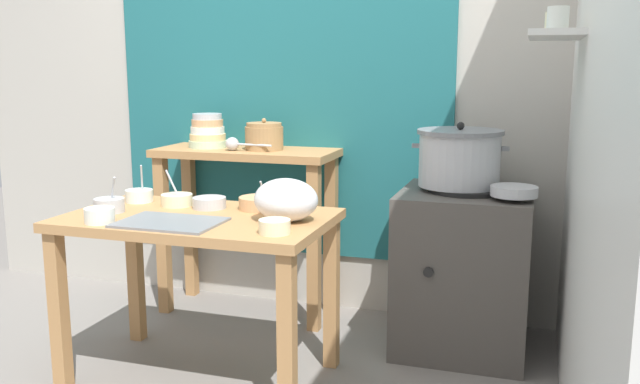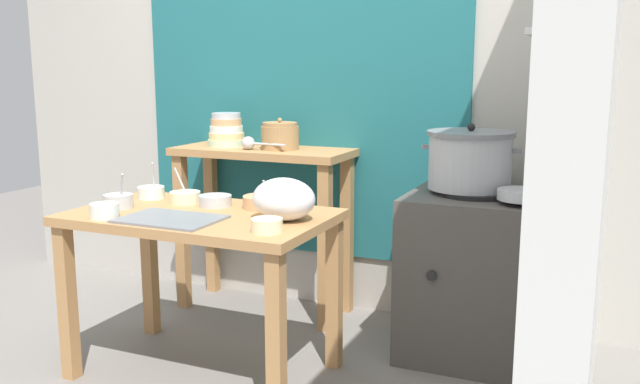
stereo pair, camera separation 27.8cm
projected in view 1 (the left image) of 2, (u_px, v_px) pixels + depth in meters
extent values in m
plane|color=gray|center=(227.00, 383.00, 2.88)|extent=(9.00, 9.00, 0.00)
cube|color=#B2ADA3|center=(326.00, 72.00, 3.64)|extent=(4.40, 0.10, 2.60)
cube|color=#1E6066|center=(279.00, 63.00, 3.65)|extent=(1.90, 0.02, 2.10)
cube|color=white|center=(599.00, 75.00, 2.41)|extent=(0.10, 3.20, 2.60)
cube|color=silver|center=(556.00, 35.00, 2.61)|extent=(0.20, 0.56, 0.02)
cylinder|color=silver|center=(558.00, 18.00, 2.45)|extent=(0.08, 0.08, 0.08)
cylinder|color=beige|center=(557.00, 22.00, 2.60)|extent=(0.09, 0.09, 0.07)
cube|color=#B27F4C|center=(198.00, 220.00, 2.81)|extent=(1.10, 0.66, 0.04)
cube|color=#B27F4C|center=(59.00, 312.00, 2.76)|extent=(0.06, 0.06, 0.68)
cube|color=#B27F4C|center=(287.00, 342.00, 2.46)|extent=(0.06, 0.06, 0.68)
cube|color=#B27F4C|center=(135.00, 273.00, 3.29)|extent=(0.06, 0.06, 0.68)
cube|color=#B27F4C|center=(332.00, 293.00, 2.99)|extent=(0.06, 0.06, 0.68)
cube|color=#B27F4C|center=(246.00, 153.00, 3.58)|extent=(0.96, 0.40, 0.04)
cube|color=#B27F4C|center=(163.00, 236.00, 3.65)|extent=(0.06, 0.06, 0.86)
cube|color=#B27F4C|center=(314.00, 249.00, 3.39)|extent=(0.06, 0.06, 0.86)
cube|color=#B27F4C|center=(190.00, 224.00, 3.93)|extent=(0.06, 0.06, 0.86)
cube|color=#B27F4C|center=(331.00, 235.00, 3.67)|extent=(0.06, 0.06, 0.86)
cube|color=#4C4742|center=(463.00, 270.00, 3.19)|extent=(0.60, 0.60, 0.76)
cylinder|color=black|center=(467.00, 189.00, 3.12)|extent=(0.36, 0.36, 0.02)
cylinder|color=black|center=(428.00, 272.00, 2.93)|extent=(0.04, 0.02, 0.04)
cylinder|color=#B7BABF|center=(459.00, 160.00, 3.13)|extent=(0.37, 0.37, 0.24)
cylinder|color=slate|center=(460.00, 132.00, 3.10)|extent=(0.40, 0.40, 0.02)
sphere|color=black|center=(461.00, 126.00, 3.10)|extent=(0.04, 0.04, 0.04)
cube|color=slate|center=(416.00, 146.00, 3.18)|extent=(0.04, 0.02, 0.02)
cube|color=slate|center=(505.00, 149.00, 3.06)|extent=(0.04, 0.02, 0.02)
cylinder|color=#A37A4C|center=(264.00, 138.00, 3.53)|extent=(0.20, 0.20, 0.12)
cylinder|color=#A37A4C|center=(264.00, 125.00, 3.52)|extent=(0.18, 0.18, 0.02)
sphere|color=#A37A4C|center=(264.00, 120.00, 3.51)|extent=(0.02, 0.02, 0.02)
cylinder|color=#B7D1AD|center=(208.00, 144.00, 3.65)|extent=(0.21, 0.21, 0.04)
cylinder|color=#E5C684|center=(208.00, 137.00, 3.64)|extent=(0.19, 0.19, 0.04)
cylinder|color=silver|center=(208.00, 130.00, 3.63)|extent=(0.18, 0.18, 0.04)
cylinder|color=tan|center=(207.00, 123.00, 3.63)|extent=(0.17, 0.17, 0.04)
cylinder|color=#B7BABF|center=(207.00, 116.00, 3.62)|extent=(0.16, 0.16, 0.03)
sphere|color=#B7BABF|center=(232.00, 144.00, 3.50)|extent=(0.07, 0.07, 0.07)
cylinder|color=#B7BABF|center=(254.00, 145.00, 3.45)|extent=(0.19, 0.03, 0.01)
cube|color=slate|center=(170.00, 222.00, 2.66)|extent=(0.40, 0.28, 0.01)
ellipsoid|color=white|center=(286.00, 200.00, 2.69)|extent=(0.26, 0.22, 0.17)
cylinder|color=#B7BABF|center=(514.00, 191.00, 2.90)|extent=(0.20, 0.20, 0.04)
cylinder|color=tan|center=(259.00, 203.00, 2.92)|extent=(0.18, 0.18, 0.05)
cylinder|color=brown|center=(259.00, 198.00, 2.92)|extent=(0.15, 0.15, 0.01)
cylinder|color=#B7BABF|center=(264.00, 195.00, 2.91)|extent=(0.01, 0.08, 0.13)
cylinder|color=#B7BABF|center=(109.00, 205.00, 2.86)|extent=(0.13, 0.13, 0.06)
cylinder|color=brown|center=(109.00, 200.00, 2.86)|extent=(0.11, 0.11, 0.01)
cylinder|color=#B7BABF|center=(112.00, 193.00, 2.86)|extent=(0.08, 0.07, 0.16)
cylinder|color=beige|center=(177.00, 200.00, 3.00)|extent=(0.14, 0.14, 0.05)
cylinder|color=maroon|center=(177.00, 196.00, 2.99)|extent=(0.12, 0.12, 0.01)
cylinder|color=#B7BABF|center=(174.00, 188.00, 2.97)|extent=(0.09, 0.01, 0.16)
cylinder|color=silver|center=(139.00, 196.00, 3.08)|extent=(0.12, 0.12, 0.06)
cylinder|color=maroon|center=(139.00, 191.00, 3.08)|extent=(0.11, 0.11, 0.01)
cylinder|color=#B7BABF|center=(142.00, 183.00, 3.08)|extent=(0.05, 0.07, 0.17)
cylinder|color=#B7BABF|center=(209.00, 203.00, 2.95)|extent=(0.15, 0.15, 0.05)
cylinder|color=beige|center=(209.00, 199.00, 2.94)|extent=(0.12, 0.12, 0.01)
cylinder|color=beige|center=(275.00, 227.00, 2.49)|extent=(0.12, 0.12, 0.05)
cylinder|color=#337238|center=(274.00, 221.00, 2.49)|extent=(0.10, 0.10, 0.01)
cylinder|color=silver|center=(100.00, 215.00, 2.67)|extent=(0.12, 0.12, 0.06)
cylinder|color=brown|center=(99.00, 209.00, 2.66)|extent=(0.10, 0.10, 0.01)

